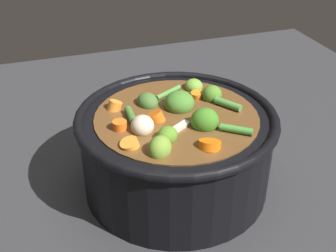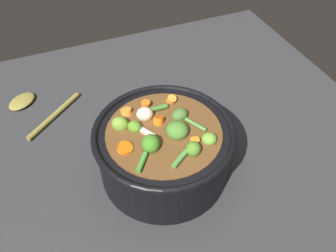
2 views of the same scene
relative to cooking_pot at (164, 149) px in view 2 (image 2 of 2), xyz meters
The scene contains 3 objects.
ground_plane 0.07m from the cooking_pot, 57.23° to the left, with size 1.10×1.10×0.00m, color #2D2D30.
cooking_pot is the anchor object (origin of this frame).
wooden_spoon 0.39m from the cooking_pot, 142.03° to the right, with size 0.19×0.19×0.01m.
Camera 2 is at (0.42, -0.16, 0.60)m, focal length 36.70 mm.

